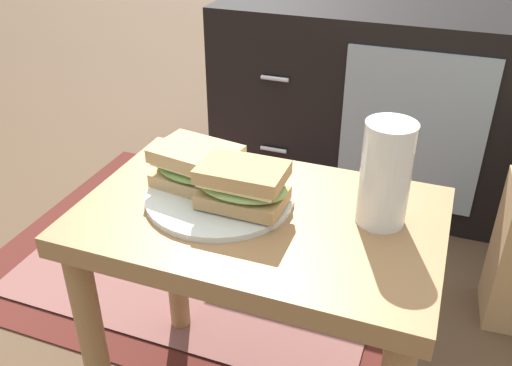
# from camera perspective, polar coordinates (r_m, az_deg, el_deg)

# --- Properties ---
(side_table) EXTENTS (0.56, 0.36, 0.46)m
(side_table) POSITION_cam_1_polar(r_m,az_deg,el_deg) (0.91, 0.35, -7.69)
(side_table) COLOR olive
(side_table) RESTS_ON ground
(tv_cabinet) EXTENTS (0.96, 0.46, 0.58)m
(tv_cabinet) POSITION_cam_1_polar(r_m,az_deg,el_deg) (1.76, 12.62, 8.18)
(tv_cabinet) COLOR black
(tv_cabinet) RESTS_ON ground
(area_rug) EXTENTS (1.11, 0.86, 0.01)m
(area_rug) POSITION_cam_1_polar(r_m,az_deg,el_deg) (1.54, -4.42, -6.96)
(area_rug) COLOR #4C1E19
(area_rug) RESTS_ON ground
(plate) EXTENTS (0.24, 0.24, 0.01)m
(plate) POSITION_cam_1_polar(r_m,az_deg,el_deg) (0.89, -3.73, -1.41)
(plate) COLOR silver
(plate) RESTS_ON side_table
(sandwich_front) EXTENTS (0.15, 0.12, 0.07)m
(sandwich_front) POSITION_cam_1_polar(r_m,az_deg,el_deg) (0.90, -6.08, 1.73)
(sandwich_front) COLOR tan
(sandwich_front) RESTS_ON plate
(sandwich_back) EXTENTS (0.14, 0.09, 0.07)m
(sandwich_back) POSITION_cam_1_polar(r_m,az_deg,el_deg) (0.84, -1.38, -0.21)
(sandwich_back) COLOR tan
(sandwich_back) RESTS_ON plate
(beer_glass) EXTENTS (0.07, 0.07, 0.16)m
(beer_glass) POSITION_cam_1_polar(r_m,az_deg,el_deg) (0.82, 13.13, 0.76)
(beer_glass) COLOR silver
(beer_glass) RESTS_ON side_table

